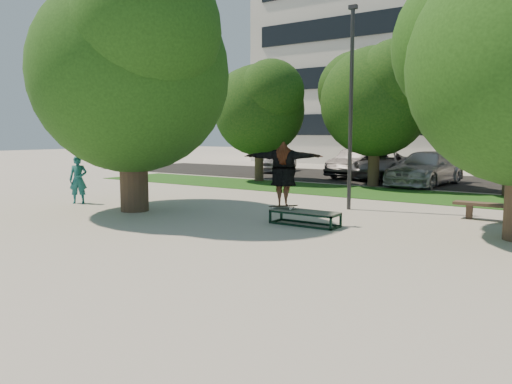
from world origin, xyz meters
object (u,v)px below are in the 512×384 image
Objects in this scene: car_dark at (358,163)px; car_silver_b at (425,169)px; car_grey at (381,165)px; bystander at (78,180)px; lamppost at (351,106)px; car_silver_a at (277,161)px; grind_box at (305,218)px; tree_left at (131,63)px.

car_silver_b is (4.18, -2.07, -0.01)m from car_dark.
car_dark reaches higher than car_grey.
bystander is at bearing -102.49° from car_dark.
car_silver_a is (-9.96, 11.50, -2.50)m from lamppost.
bystander is (-8.21, -0.82, 0.61)m from grind_box.
tree_left reaches higher than car_grey.
bystander is 0.42× the size of car_silver_a.
tree_left is 14.09m from car_silver_b.
lamppost is 1.17× the size of car_silver_b.
grind_box is at bearing -86.25° from lamppost.
car_silver_b is (7.79, 12.67, -0.04)m from bystander.
grind_box is at bearing -81.96° from car_silver_b.
tree_left is 1.53× the size of car_dark.
grind_box is 1.13× the size of bystander.
car_silver_b reaches higher than car_silver_a.
car_silver_a is at bearing 55.93° from bystander.
tree_left reaches higher than grind_box.
lamppost is at bearing 36.42° from tree_left.
car_grey is (6.96, -0.91, 0.07)m from car_silver_a.
car_silver_b is at bearing 92.02° from grind_box.
car_dark is 0.90× the size of car_grey.
tree_left is 1.38× the size of car_grey.
tree_left reaches higher than bystander.
car_silver_b is (-0.42, 11.85, 0.57)m from grind_box.
car_silver_b reaches higher than grind_box.
car_grey is 0.99× the size of car_silver_b.
car_silver_a is at bearing 170.09° from car_silver_b.
bystander reaches higher than car_dark.
car_silver_b is at bearing 17.12° from bystander.
bystander reaches higher than grind_box.
tree_left is at bearing -143.58° from lamppost.
car_dark is at bearing 159.68° from car_silver_b.
tree_left is at bearing -92.24° from car_dark.
car_dark is (5.57, -0.72, 0.12)m from car_silver_a.
car_dark is at bearing 112.14° from lamppost.
bystander is (-2.71, -0.05, -3.62)m from tree_left.
car_dark is at bearing -18.99° from car_silver_a.
car_grey is (2.29, 14.49, -3.71)m from tree_left.
grind_box is at bearing -88.04° from car_grey.
car_silver_a is (-10.17, 14.64, 0.46)m from grind_box.
lamppost is at bearing -82.59° from car_silver_b.
tree_left is at bearing -40.26° from bystander.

